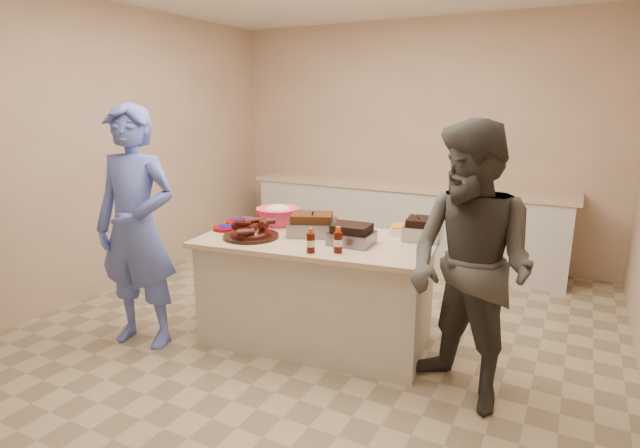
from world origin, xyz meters
The scene contains 20 objects.
room centered at (0.00, 0.00, 0.00)m, with size 4.50×5.00×2.70m, color tan, non-canonical shape.
back_counter centered at (0.00, 2.20, 0.45)m, with size 3.60×0.64×0.90m, color beige, non-canonical shape.
island centered at (0.07, -0.03, 0.00)m, with size 1.72×0.91×0.82m, color beige, non-canonical shape.
rib_platter centered at (-0.38, -0.23, 0.82)m, with size 0.42×0.42×0.17m, color #3E0C06, non-canonical shape.
pulled_pork_tray centered at (-0.01, 0.05, 0.82)m, with size 0.35×0.27×0.11m, color #47230F.
brisket_tray centered at (0.36, -0.04, 0.82)m, with size 0.30×0.25×0.09m, color black.
roasting_pan centered at (0.77, 0.32, 0.82)m, with size 0.27×0.27×0.11m, color gray.
coleslaw_bowl centered at (-0.41, 0.19, 0.82)m, with size 0.36×0.36×0.25m, color #FF3462, non-canonical shape.
sausage_plate centered at (0.02, 0.32, 0.82)m, with size 0.28×0.28×0.05m, color silver.
mac_cheese_dish centered at (0.64, 0.40, 0.82)m, with size 0.28×0.20×0.07m, color orange.
bbq_bottle_a centered at (0.20, -0.36, 0.82)m, with size 0.06×0.06×0.17m, color #390C02.
bbq_bottle_b centered at (0.36, -0.27, 0.82)m, with size 0.06×0.06×0.18m, color #390C02.
mustard_bottle centered at (-0.10, 0.01, 0.82)m, with size 0.05×0.05×0.12m, color gold.
sauce_bowl centered at (-0.07, 0.23, 0.82)m, with size 0.13×0.04×0.13m, color silver.
plate_stack_large centered at (-0.70, 0.08, 0.82)m, with size 0.25×0.25×0.03m, color #8C0005.
plate_stack_small centered at (-0.69, -0.14, 0.82)m, with size 0.20×0.20×0.03m, color #8C0005.
plastic_cup centered at (-0.60, 0.24, 0.82)m, with size 0.10×0.10×0.10m, color #9B4415.
basket_stack centered at (-0.13, 0.31, 0.82)m, with size 0.20×0.15×0.10m, color #8C0005.
guest_blue centered at (-1.09, -0.66, 0.00)m, with size 0.66×1.80×0.43m, color #556BCD.
guest_gray centered at (1.24, -0.30, 0.00)m, with size 0.83×1.71×0.65m, color #45443E.
Camera 1 is at (1.75, -3.17, 1.80)m, focal length 28.00 mm.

